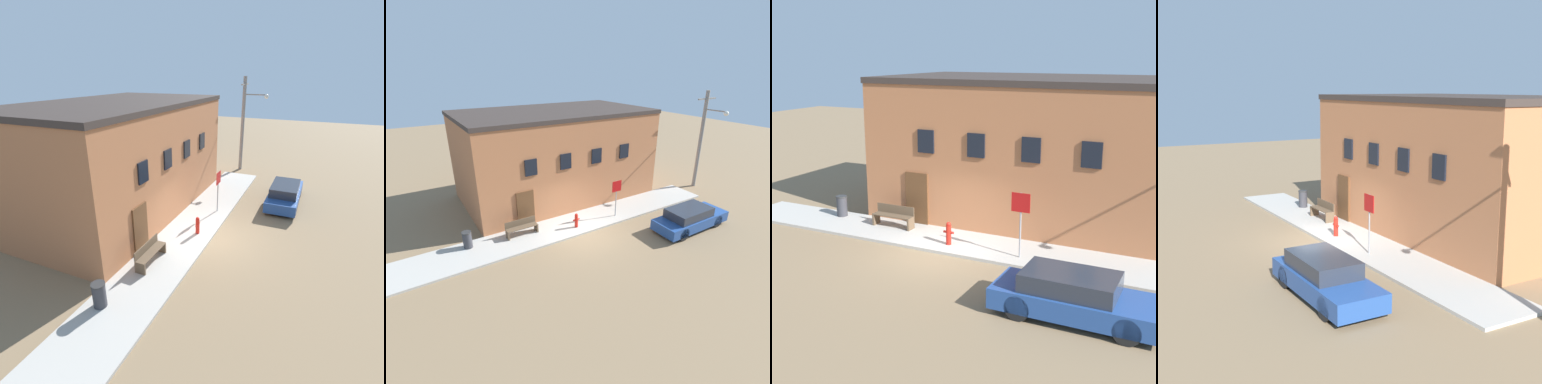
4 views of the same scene
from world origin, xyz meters
TOP-DOWN VIEW (x-y plane):
  - ground_plane at (0.00, 0.00)m, footprint 80.00×80.00m
  - sidewalk at (0.00, 1.21)m, footprint 19.26×2.43m
  - brick_building at (1.40, 5.91)m, footprint 12.32×7.08m
  - fire_hydrant at (0.03, 0.76)m, footprint 0.40×0.19m
  - stop_sign at (2.76, 0.70)m, footprint 0.65×0.06m
  - bench at (-2.88, 1.62)m, footprint 1.71×0.44m
  - trash_bin at (-5.64, 1.85)m, footprint 0.46×0.46m
  - utility_pole at (11.13, 1.54)m, footprint 1.80×1.89m
  - parked_car at (5.51, -2.50)m, footprint 4.50×1.66m

SIDE VIEW (x-z plane):
  - ground_plane at x=0.00m, z-range 0.00..0.00m
  - sidewalk at x=0.00m, z-range 0.00..0.11m
  - fire_hydrant at x=0.03m, z-range 0.11..0.96m
  - bench at x=-2.88m, z-range 0.13..0.97m
  - trash_bin at x=-5.64m, z-range 0.12..0.99m
  - parked_car at x=5.51m, z-range -0.01..1.26m
  - stop_sign at x=2.76m, z-range 0.56..2.80m
  - brick_building at x=1.40m, z-range 0.00..5.87m
  - utility_pole at x=11.13m, z-range 0.28..7.26m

